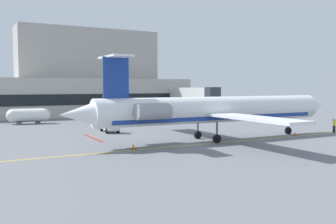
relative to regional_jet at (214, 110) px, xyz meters
name	(u,v)px	position (x,y,z in m)	size (l,w,h in m)	color
ground	(188,145)	(-4.23, -1.13, -3.55)	(120.00, 120.00, 0.11)	slate
terminal_building	(70,82)	(-5.23, 46.13, 3.68)	(56.96, 13.75, 18.86)	#B7B2A8
jet_bridge_west	(194,94)	(15.94, 29.75, 1.20)	(2.40, 16.83, 6.09)	silver
regional_jet	(214,110)	(0.00, 0.00, 0.00)	(35.66, 26.57, 9.25)	white
baggage_tug	(210,115)	(14.53, 21.77, -2.60)	(4.20, 2.64, 1.95)	#1E4CB2
pushback_tractor	(111,126)	(-8.09, 12.55, -2.58)	(2.04, 4.29, 1.99)	silver
belt_loader	(122,116)	(-0.91, 26.54, -2.58)	(3.94, 2.68, 1.99)	#E5B20C
fuel_tank	(28,115)	(-16.11, 30.22, -2.08)	(6.90, 2.88, 2.55)	white
marshaller	(334,125)	(18.50, -1.76, -2.51)	(0.34, 0.82, 1.95)	#191E33
safety_cone_alpha	(295,134)	(11.29, -1.67, -3.25)	(0.47, 0.47, 0.55)	orange
safety_cone_bravo	(133,147)	(-10.70, -1.41, -3.25)	(0.47, 0.47, 0.55)	orange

